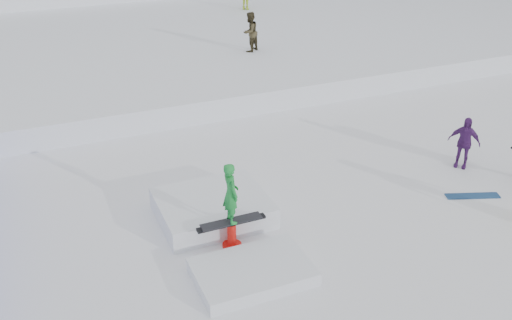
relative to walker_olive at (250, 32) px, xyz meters
name	(u,v)px	position (x,y,z in m)	size (l,w,h in m)	color
ground	(270,244)	(-4.35, -11.68, -1.61)	(120.00, 120.00, 0.00)	white
snow_midrise	(125,45)	(-4.35, 4.32, -1.21)	(50.00, 18.00, 0.80)	white
walker_olive	(250,32)	(0.00, 0.00, 0.00)	(0.79, 0.61, 1.62)	#39321D
spectator_purple	(464,142)	(2.21, -10.37, -0.85)	(0.89, 0.37, 1.51)	#51226A
loose_board_teal	(473,196)	(1.37, -11.84, -1.59)	(1.40, 0.28, 0.03)	navy
jib_rail_feature	(223,222)	(-5.19, -10.85, -1.30)	(2.60, 4.40, 2.11)	white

